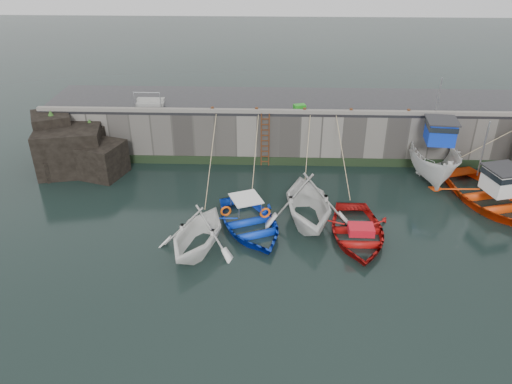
{
  "coord_description": "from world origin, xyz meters",
  "views": [
    {
      "loc": [
        -1.63,
        -16.56,
        12.84
      ],
      "look_at": [
        -2.34,
        4.46,
        1.2
      ],
      "focal_mm": 35.0,
      "sensor_mm": 36.0,
      "label": 1
    }
  ],
  "objects_px": {
    "boat_near_navy": "(356,237)",
    "bollard_e": "(408,112)",
    "boat_near_blue": "(250,228)",
    "bollard_c": "(305,110)",
    "bollard_b": "(257,110)",
    "fish_crate": "(300,107)",
    "boat_near_blacktrim": "(307,221)",
    "boat_far_white": "(433,157)",
    "boat_near_white": "(198,248)",
    "bollard_d": "(351,111)",
    "bollard_a": "(212,109)",
    "boat_far_orange": "(490,196)",
    "ladder": "(265,140)"
  },
  "relations": [
    {
      "from": "bollard_e",
      "to": "bollard_b",
      "type": "bearing_deg",
      "value": 180.0
    },
    {
      "from": "boat_near_white",
      "to": "bollard_e",
      "type": "relative_size",
      "value": 15.66
    },
    {
      "from": "fish_crate",
      "to": "boat_far_orange",
      "type": "bearing_deg",
      "value": -43.86
    },
    {
      "from": "boat_near_blue",
      "to": "boat_near_blacktrim",
      "type": "distance_m",
      "value": 2.82
    },
    {
      "from": "boat_near_navy",
      "to": "bollard_e",
      "type": "relative_size",
      "value": 17.99
    },
    {
      "from": "bollard_a",
      "to": "boat_near_navy",
      "type": "bearing_deg",
      "value": -46.39
    },
    {
      "from": "fish_crate",
      "to": "bollard_c",
      "type": "height_order",
      "value": "fish_crate"
    },
    {
      "from": "bollard_c",
      "to": "fish_crate",
      "type": "bearing_deg",
      "value": 119.83
    },
    {
      "from": "bollard_e",
      "to": "boat_far_orange",
      "type": "bearing_deg",
      "value": -51.11
    },
    {
      "from": "bollard_a",
      "to": "bollard_d",
      "type": "relative_size",
      "value": 1.0
    },
    {
      "from": "bollard_b",
      "to": "bollard_a",
      "type": "bearing_deg",
      "value": 180.0
    },
    {
      "from": "boat_near_blacktrim",
      "to": "boat_far_white",
      "type": "relative_size",
      "value": 0.76
    },
    {
      "from": "boat_far_orange",
      "to": "bollard_c",
      "type": "bearing_deg",
      "value": 139.66
    },
    {
      "from": "bollard_b",
      "to": "bollard_d",
      "type": "height_order",
      "value": "same"
    },
    {
      "from": "boat_near_blue",
      "to": "boat_far_orange",
      "type": "bearing_deg",
      "value": -9.35
    },
    {
      "from": "boat_near_white",
      "to": "bollard_a",
      "type": "distance_m",
      "value": 9.44
    },
    {
      "from": "bollard_c",
      "to": "boat_near_white",
      "type": "bearing_deg",
      "value": -119.4
    },
    {
      "from": "boat_far_orange",
      "to": "bollard_a",
      "type": "relative_size",
      "value": 25.96
    },
    {
      "from": "ladder",
      "to": "boat_far_white",
      "type": "relative_size",
      "value": 0.47
    },
    {
      "from": "boat_near_white",
      "to": "boat_near_navy",
      "type": "relative_size",
      "value": 0.87
    },
    {
      "from": "bollard_c",
      "to": "bollard_b",
      "type": "bearing_deg",
      "value": 180.0
    },
    {
      "from": "fish_crate",
      "to": "boat_near_blacktrim",
      "type": "bearing_deg",
      "value": -105.55
    },
    {
      "from": "boat_near_blue",
      "to": "bollard_d",
      "type": "relative_size",
      "value": 18.34
    },
    {
      "from": "fish_crate",
      "to": "bollard_d",
      "type": "bearing_deg",
      "value": -26.25
    },
    {
      "from": "boat_near_white",
      "to": "boat_near_blue",
      "type": "distance_m",
      "value": 2.78
    },
    {
      "from": "ladder",
      "to": "boat_near_navy",
      "type": "xyz_separation_m",
      "value": [
        4.33,
        -7.36,
        -1.59
      ]
    },
    {
      "from": "boat_far_white",
      "to": "bollard_e",
      "type": "height_order",
      "value": "boat_far_white"
    },
    {
      "from": "boat_far_white",
      "to": "bollard_e",
      "type": "bearing_deg",
      "value": 148.74
    },
    {
      "from": "boat_far_orange",
      "to": "fish_crate",
      "type": "bearing_deg",
      "value": 138.04
    },
    {
      "from": "fish_crate",
      "to": "bollard_d",
      "type": "xyz_separation_m",
      "value": [
        2.86,
        -0.46,
        -0.02
      ]
    },
    {
      "from": "boat_far_white",
      "to": "bollard_d",
      "type": "xyz_separation_m",
      "value": [
        -4.64,
        1.1,
        2.23
      ]
    },
    {
      "from": "boat_near_navy",
      "to": "bollard_b",
      "type": "bearing_deg",
      "value": 122.59
    },
    {
      "from": "boat_near_blue",
      "to": "bollard_a",
      "type": "bearing_deg",
      "value": 86.33
    },
    {
      "from": "fish_crate",
      "to": "bollard_b",
      "type": "bearing_deg",
      "value": 173.45
    },
    {
      "from": "boat_near_blue",
      "to": "bollard_e",
      "type": "distance_m",
      "value": 11.65
    },
    {
      "from": "bollard_b",
      "to": "bollard_c",
      "type": "relative_size",
      "value": 1.0
    },
    {
      "from": "boat_far_orange",
      "to": "bollard_e",
      "type": "distance_m",
      "value": 6.29
    },
    {
      "from": "bollard_c",
      "to": "bollard_d",
      "type": "xyz_separation_m",
      "value": [
        2.6,
        0.0,
        0.0
      ]
    },
    {
      "from": "boat_near_white",
      "to": "bollard_b",
      "type": "bearing_deg",
      "value": 90.95
    },
    {
      "from": "boat_near_blue",
      "to": "boat_near_navy",
      "type": "distance_m",
      "value": 4.95
    },
    {
      "from": "bollard_b",
      "to": "bollard_d",
      "type": "xyz_separation_m",
      "value": [
        5.3,
        0.0,
        0.0
      ]
    },
    {
      "from": "boat_near_blue",
      "to": "bollard_c",
      "type": "distance_m",
      "value": 8.35
    },
    {
      "from": "boat_near_blue",
      "to": "boat_far_orange",
      "type": "height_order",
      "value": "boat_far_orange"
    },
    {
      "from": "boat_near_navy",
      "to": "bollard_a",
      "type": "relative_size",
      "value": 17.99
    },
    {
      "from": "fish_crate",
      "to": "bollard_e",
      "type": "distance_m",
      "value": 6.08
    },
    {
      "from": "boat_far_white",
      "to": "boat_near_white",
      "type": "bearing_deg",
      "value": -141.58
    },
    {
      "from": "ladder",
      "to": "boat_near_white",
      "type": "bearing_deg",
      "value": -108.12
    },
    {
      "from": "ladder",
      "to": "fish_crate",
      "type": "xyz_separation_m",
      "value": [
        1.94,
        0.79,
        1.73
      ]
    },
    {
      "from": "boat_far_orange",
      "to": "bollard_d",
      "type": "bearing_deg",
      "value": 131.75
    },
    {
      "from": "boat_far_orange",
      "to": "boat_near_navy",
      "type": "bearing_deg",
      "value": -170.33
    }
  ]
}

